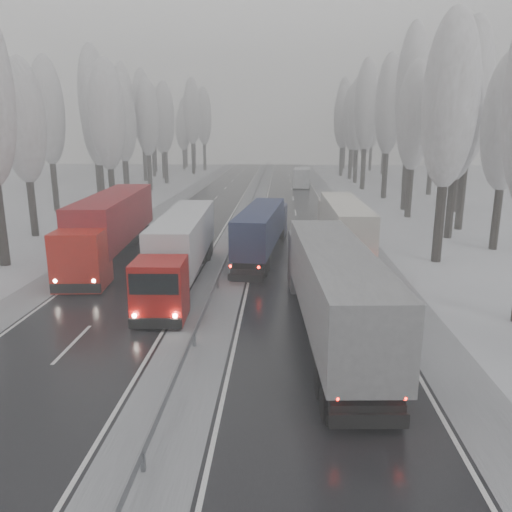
# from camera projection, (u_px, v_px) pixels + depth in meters

# --- Properties ---
(carriageway_right) EXTENTS (7.50, 200.00, 0.03)m
(carriageway_right) POSITION_uv_depth(u_px,v_px,m) (302.00, 250.00, 38.29)
(carriageway_right) COLOR black
(carriageway_right) RESTS_ON ground
(carriageway_left) EXTENTS (7.50, 200.00, 0.03)m
(carriageway_left) POSITION_uv_depth(u_px,v_px,m) (167.00, 248.00, 38.80)
(carriageway_left) COLOR black
(carriageway_left) RESTS_ON ground
(median_slush) EXTENTS (3.00, 200.00, 0.04)m
(median_slush) POSITION_uv_depth(u_px,v_px,m) (234.00, 249.00, 38.54)
(median_slush) COLOR #9FA1A7
(median_slush) RESTS_ON ground
(shoulder_right) EXTENTS (2.40, 200.00, 0.04)m
(shoulder_right) POSITION_uv_depth(u_px,v_px,m) (367.00, 250.00, 38.05)
(shoulder_right) COLOR #9FA1A7
(shoulder_right) RESTS_ON ground
(shoulder_left) EXTENTS (2.40, 200.00, 0.04)m
(shoulder_left) POSITION_uv_depth(u_px,v_px,m) (104.00, 247.00, 39.03)
(shoulder_left) COLOR #9FA1A7
(shoulder_left) RESTS_ON ground
(median_guardrail) EXTENTS (0.12, 200.00, 0.76)m
(median_guardrail) POSITION_uv_depth(u_px,v_px,m) (234.00, 242.00, 38.39)
(median_guardrail) COLOR slate
(median_guardrail) RESTS_ON ground
(tree_18) EXTENTS (3.60, 3.60, 16.58)m
(tree_18) POSITION_uv_depth(u_px,v_px,m) (450.00, 102.00, 32.36)
(tree_18) COLOR black
(tree_18) RESTS_ON ground
(tree_19) EXTENTS (3.60, 3.60, 14.57)m
(tree_19) POSITION_uv_depth(u_px,v_px,m) (507.00, 123.00, 36.28)
(tree_19) COLOR black
(tree_19) RESTS_ON ground
(tree_20) EXTENTS (3.60, 3.60, 15.71)m
(tree_20) POSITION_uv_depth(u_px,v_px,m) (459.00, 115.00, 40.21)
(tree_20) COLOR black
(tree_20) RESTS_ON ground
(tree_21) EXTENTS (3.60, 3.60, 18.62)m
(tree_21) POSITION_uv_depth(u_px,v_px,m) (471.00, 94.00, 43.53)
(tree_21) COLOR black
(tree_21) RESTS_ON ground
(tree_22) EXTENTS (3.60, 3.60, 15.86)m
(tree_22) POSITION_uv_depth(u_px,v_px,m) (415.00, 117.00, 50.34)
(tree_22) COLOR black
(tree_22) RESTS_ON ground
(tree_23) EXTENTS (3.60, 3.60, 13.55)m
(tree_23) POSITION_uv_depth(u_px,v_px,m) (463.00, 132.00, 54.27)
(tree_23) COLOR black
(tree_23) RESTS_ON ground
(tree_24) EXTENTS (3.60, 3.60, 20.49)m
(tree_24) POSITION_uv_depth(u_px,v_px,m) (412.00, 91.00, 54.83)
(tree_24) COLOR black
(tree_24) RESTS_ON ground
(tree_25) EXTENTS (3.60, 3.60, 19.44)m
(tree_25) POSITION_uv_depth(u_px,v_px,m) (463.00, 99.00, 58.53)
(tree_25) COLOR black
(tree_25) RESTS_ON ground
(tree_26) EXTENTS (3.60, 3.60, 18.78)m
(tree_26) POSITION_uv_depth(u_px,v_px,m) (389.00, 105.00, 65.04)
(tree_26) COLOR black
(tree_26) RESTS_ON ground
(tree_27) EXTENTS (3.60, 3.60, 17.62)m
(tree_27) POSITION_uv_depth(u_px,v_px,m) (435.00, 112.00, 68.75)
(tree_27) COLOR black
(tree_27) RESTS_ON ground
(tree_28) EXTENTS (3.60, 3.60, 19.62)m
(tree_28) POSITION_uv_depth(u_px,v_px,m) (366.00, 105.00, 75.31)
(tree_28) COLOR black
(tree_28) RESTS_ON ground
(tree_29) EXTENTS (3.60, 3.60, 18.11)m
(tree_29) POSITION_uv_depth(u_px,v_px,m) (409.00, 113.00, 79.07)
(tree_29) COLOR black
(tree_29) RESTS_ON ground
(tree_30) EXTENTS (3.60, 3.60, 17.86)m
(tree_30) POSITION_uv_depth(u_px,v_px,m) (358.00, 115.00, 85.02)
(tree_30) COLOR black
(tree_30) RESTS_ON ground
(tree_31) EXTENTS (3.60, 3.60, 18.58)m
(tree_31) POSITION_uv_depth(u_px,v_px,m) (388.00, 113.00, 88.50)
(tree_31) COLOR black
(tree_31) RESTS_ON ground
(tree_32) EXTENTS (3.60, 3.60, 17.33)m
(tree_32) POSITION_uv_depth(u_px,v_px,m) (352.00, 118.00, 92.37)
(tree_32) COLOR black
(tree_32) RESTS_ON ground
(tree_33) EXTENTS (3.60, 3.60, 14.33)m
(tree_33) POSITION_uv_depth(u_px,v_px,m) (365.00, 129.00, 96.56)
(tree_33) COLOR black
(tree_33) RESTS_ON ground
(tree_34) EXTENTS (3.60, 3.60, 17.63)m
(tree_34) POSITION_uv_depth(u_px,v_px,m) (343.00, 118.00, 99.25)
(tree_34) COLOR black
(tree_34) RESTS_ON ground
(tree_35) EXTENTS (3.60, 3.60, 18.25)m
(tree_35) POSITION_uv_depth(u_px,v_px,m) (386.00, 116.00, 102.58)
(tree_35) COLOR black
(tree_35) RESTS_ON ground
(tree_36) EXTENTS (3.60, 3.60, 20.23)m
(tree_36) POSITION_uv_depth(u_px,v_px,m) (344.00, 111.00, 108.32)
(tree_36) COLOR black
(tree_36) RESTS_ON ground
(tree_37) EXTENTS (3.60, 3.60, 16.37)m
(tree_37) POSITION_uv_depth(u_px,v_px,m) (372.00, 123.00, 112.46)
(tree_37) COLOR black
(tree_37) RESTS_ON ground
(tree_38) EXTENTS (3.60, 3.60, 17.97)m
(tree_38) POSITION_uv_depth(u_px,v_px,m) (345.00, 119.00, 118.82)
(tree_38) COLOR black
(tree_38) RESTS_ON ground
(tree_39) EXTENTS (3.60, 3.60, 16.19)m
(tree_39) POSITION_uv_depth(u_px,v_px,m) (355.00, 124.00, 122.84)
(tree_39) COLOR black
(tree_39) RESTS_ON ground
(tree_60) EXTENTS (3.60, 3.60, 14.84)m
(tree_60) POSITION_uv_depth(u_px,v_px,m) (23.00, 122.00, 41.13)
(tree_60) COLOR black
(tree_60) RESTS_ON ground
(tree_62) EXTENTS (3.60, 3.60, 16.04)m
(tree_62) POSITION_uv_depth(u_px,v_px,m) (107.00, 116.00, 49.99)
(tree_62) COLOR black
(tree_62) RESTS_ON ground
(tree_63) EXTENTS (3.60, 3.60, 16.88)m
(tree_63) POSITION_uv_depth(u_px,v_px,m) (48.00, 112.00, 54.12)
(tree_63) COLOR black
(tree_63) RESTS_ON ground
(tree_64) EXTENTS (3.60, 3.60, 15.42)m
(tree_64) POSITION_uv_depth(u_px,v_px,m) (97.00, 121.00, 59.00)
(tree_64) COLOR black
(tree_64) RESTS_ON ground
(tree_65) EXTENTS (3.60, 3.60, 19.48)m
(tree_65) POSITION_uv_depth(u_px,v_px,m) (93.00, 101.00, 62.33)
(tree_65) COLOR black
(tree_65) RESTS_ON ground
(tree_66) EXTENTS (3.60, 3.60, 15.23)m
(tree_66) POSITION_uv_depth(u_px,v_px,m) (123.00, 124.00, 68.36)
(tree_66) COLOR black
(tree_66) RESTS_ON ground
(tree_67) EXTENTS (3.60, 3.60, 17.09)m
(tree_67) POSITION_uv_depth(u_px,v_px,m) (122.00, 116.00, 72.01)
(tree_67) COLOR black
(tree_67) RESTS_ON ground
(tree_68) EXTENTS (3.60, 3.60, 16.65)m
(tree_68) POSITION_uv_depth(u_px,v_px,m) (147.00, 118.00, 74.61)
(tree_68) COLOR black
(tree_68) RESTS_ON ground
(tree_69) EXTENTS (3.60, 3.60, 19.35)m
(tree_69) POSITION_uv_depth(u_px,v_px,m) (123.00, 107.00, 78.30)
(tree_69) COLOR black
(tree_69) RESTS_ON ground
(tree_70) EXTENTS (3.60, 3.60, 17.09)m
(tree_70) POSITION_uv_depth(u_px,v_px,m) (164.00, 118.00, 84.29)
(tree_70) COLOR black
(tree_70) RESTS_ON ground
(tree_71) EXTENTS (3.60, 3.60, 19.61)m
(tree_71) POSITION_uv_depth(u_px,v_px,m) (142.00, 109.00, 88.01)
(tree_71) COLOR black
(tree_71) RESTS_ON ground
(tree_72) EXTENTS (3.60, 3.60, 15.11)m
(tree_72) POSITION_uv_depth(u_px,v_px,m) (162.00, 126.00, 93.78)
(tree_72) COLOR black
(tree_72) RESTS_ON ground
(tree_73) EXTENTS (3.60, 3.60, 17.22)m
(tree_73) POSITION_uv_depth(u_px,v_px,m) (152.00, 119.00, 97.47)
(tree_73) COLOR black
(tree_73) RESTS_ON ground
(tree_74) EXTENTS (3.60, 3.60, 19.68)m
(tree_74) POSITION_uv_depth(u_px,v_px,m) (192.00, 112.00, 103.34)
(tree_74) COLOR black
(tree_74) RESTS_ON ground
(tree_75) EXTENTS (3.60, 3.60, 18.60)m
(tree_75) POSITION_uv_depth(u_px,v_px,m) (153.00, 116.00, 107.82)
(tree_75) COLOR black
(tree_75) RESTS_ON ground
(tree_76) EXTENTS (3.60, 3.60, 18.55)m
(tree_76) POSITION_uv_depth(u_px,v_px,m) (204.00, 117.00, 112.56)
(tree_76) COLOR black
(tree_76) RESTS_ON ground
(tree_77) EXTENTS (3.60, 3.60, 14.32)m
(tree_77) POSITION_uv_depth(u_px,v_px,m) (183.00, 129.00, 117.36)
(tree_77) COLOR black
(tree_77) RESTS_ON ground
(tree_78) EXTENTS (3.60, 3.60, 19.55)m
(tree_78) POSITION_uv_depth(u_px,v_px,m) (193.00, 115.00, 118.96)
(tree_78) COLOR black
(tree_78) RESTS_ON ground
(tree_79) EXTENTS (3.60, 3.60, 17.07)m
(tree_79) POSITION_uv_depth(u_px,v_px,m) (185.00, 122.00, 123.35)
(tree_79) COLOR black
(tree_79) RESTS_ON ground
(truck_grey_tarp) EXTENTS (3.57, 16.62, 4.23)m
(truck_grey_tarp) POSITION_uv_depth(u_px,v_px,m) (331.00, 283.00, 21.66)
(truck_grey_tarp) COLOR #424246
(truck_grey_tarp) RESTS_ON ground
(truck_blue_box) EXTENTS (3.60, 14.20, 3.61)m
(truck_blue_box) POSITION_uv_depth(u_px,v_px,m) (263.00, 227.00, 36.26)
(truck_blue_box) COLOR #1C2147
(truck_blue_box) RESTS_ON ground
(truck_cream_box) EXTENTS (2.58, 15.41, 3.94)m
(truck_cream_box) POSITION_uv_depth(u_px,v_px,m) (343.00, 222.00, 37.00)
(truck_cream_box) COLOR #A69F93
(truck_cream_box) RESTS_ON ground
(box_truck_distant) EXTENTS (3.12, 8.42, 3.09)m
(box_truck_distant) POSITION_uv_depth(u_px,v_px,m) (302.00, 177.00, 80.64)
(box_truck_distant) COLOR #A9ACAF
(box_truck_distant) RESTS_ON ground
(truck_red_white) EXTENTS (2.99, 15.49, 3.95)m
(truck_red_white) POSITION_uv_depth(u_px,v_px,m) (182.00, 244.00, 29.84)
(truck_red_white) COLOR #A70C09
(truck_red_white) RESTS_ON ground
(truck_red_red) EXTENTS (4.06, 17.75, 4.52)m
(truck_red_red) POSITION_uv_depth(u_px,v_px,m) (111.00, 223.00, 34.64)
(truck_red_red) COLOR red
(truck_red_red) RESTS_ON ground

